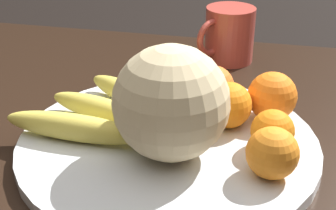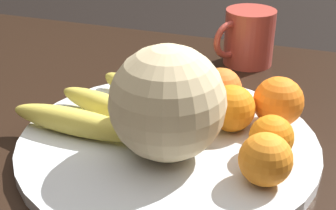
{
  "view_description": "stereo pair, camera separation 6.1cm",
  "coord_description": "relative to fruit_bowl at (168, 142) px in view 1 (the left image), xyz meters",
  "views": [
    {
      "loc": [
        0.16,
        -0.48,
        1.1
      ],
      "look_at": [
        0.04,
        0.05,
        0.82
      ],
      "focal_mm": 50.0,
      "sensor_mm": 36.0,
      "label": 1
    },
    {
      "loc": [
        0.22,
        -0.47,
        1.1
      ],
      "look_at": [
        0.04,
        0.05,
        0.82
      ],
      "focal_mm": 50.0,
      "sensor_mm": 36.0,
      "label": 2
    }
  ],
  "objects": [
    {
      "name": "fruit_bowl",
      "position": [
        0.0,
        0.0,
        0.0
      ],
      "size": [
        0.41,
        0.41,
        0.02
      ],
      "color": "silver",
      "rests_on": "kitchen_table"
    },
    {
      "name": "melon",
      "position": [
        0.01,
        -0.04,
        0.08
      ],
      "size": [
        0.15,
        0.15,
        0.15
      ],
      "color": "beige",
      "rests_on": "fruit_bowl"
    },
    {
      "name": "banana_bunch",
      "position": [
        -0.06,
        0.07,
        0.03
      ],
      "size": [
        0.29,
        0.32,
        0.04
      ],
      "rotation": [
        0.0,
        0.0,
        8.89
      ],
      "color": "brown",
      "rests_on": "fruit_bowl"
    },
    {
      "name": "orange_front_left",
      "position": [
        0.08,
        0.05,
        0.04
      ],
      "size": [
        0.07,
        0.07,
        0.07
      ],
      "color": "orange",
      "rests_on": "fruit_bowl"
    },
    {
      "name": "orange_front_right",
      "position": [
        0.14,
        0.0,
        0.04
      ],
      "size": [
        0.06,
        0.06,
        0.06
      ],
      "color": "orange",
      "rests_on": "fruit_bowl"
    },
    {
      "name": "orange_mid_center",
      "position": [
        0.05,
        0.11,
        0.04
      ],
      "size": [
        0.06,
        0.06,
        0.06
      ],
      "color": "orange",
      "rests_on": "fruit_bowl"
    },
    {
      "name": "orange_back_left",
      "position": [
        0.14,
        -0.06,
        0.04
      ],
      "size": [
        0.06,
        0.06,
        0.06
      ],
      "color": "orange",
      "rests_on": "fruit_bowl"
    },
    {
      "name": "orange_back_right",
      "position": [
        0.13,
        0.09,
        0.04
      ],
      "size": [
        0.07,
        0.07,
        0.07
      ],
      "color": "orange",
      "rests_on": "fruit_bowl"
    },
    {
      "name": "ceramic_mug",
      "position": [
        0.04,
        0.34,
        0.04
      ],
      "size": [
        0.1,
        0.12,
        0.11
      ],
      "rotation": [
        0.0,
        0.0,
        4.09
      ],
      "color": "#B74238",
      "rests_on": "kitchen_table"
    }
  ]
}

